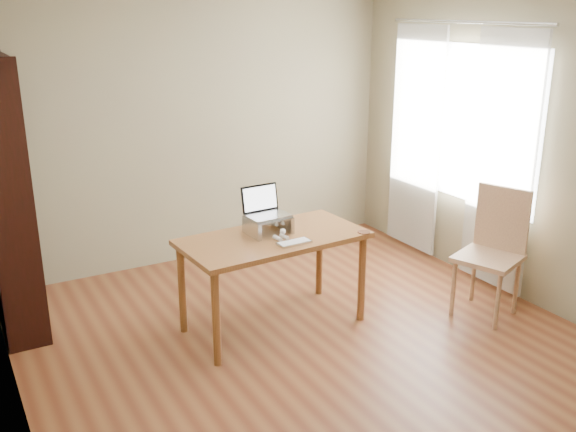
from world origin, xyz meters
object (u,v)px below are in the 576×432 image
object	(u,v)px
bookshelf	(6,198)
desk	(273,248)
cat	(267,224)
chair	(496,248)
keyboard	(294,243)
laptop	(265,208)

from	to	relation	value
bookshelf	desk	world-z (taller)	bookshelf
bookshelf	cat	bearing A→B (deg)	-26.76
cat	chair	bearing A→B (deg)	-30.43
desk	chair	bearing A→B (deg)	-25.21
keyboard	chair	bearing A→B (deg)	-17.83
bookshelf	keyboard	size ratio (longest dim) A/B	8.11
desk	chair	size ratio (longest dim) A/B	1.38
cat	bookshelf	bearing A→B (deg)	148.13
cat	chair	size ratio (longest dim) A/B	0.46
bookshelf	keyboard	distance (m)	2.18
bookshelf	cat	size ratio (longest dim) A/B	4.39
desk	cat	size ratio (longest dim) A/B	3.01
keyboard	laptop	bearing A→B (deg)	96.88
desk	keyboard	bearing A→B (deg)	-78.93
keyboard	cat	distance (m)	0.34
cat	desk	bearing A→B (deg)	-97.83
bookshelf	chair	bearing A→B (deg)	-26.07
cat	chair	xyz separation A→B (m)	(1.66, -0.79, -0.25)
chair	cat	bearing A→B (deg)	134.39
bookshelf	laptop	size ratio (longest dim) A/B	6.51
keyboard	chair	xyz separation A→B (m)	(1.61, -0.46, -0.19)
laptop	cat	bearing A→B (deg)	-80.80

